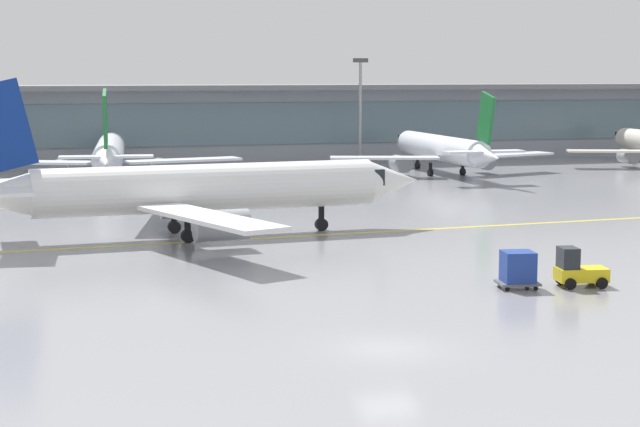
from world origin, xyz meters
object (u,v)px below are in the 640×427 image
apron_light_mast_2 (360,107)px  baggage_tug (577,270)px  taxiing_regional_jet (202,189)px  cargo_dolly_lead (518,268)px  gate_airplane_2 (109,153)px  gate_airplane_3 (442,149)px

apron_light_mast_2 → baggage_tug: bearing=-98.5°
taxiing_regional_jet → apron_light_mast_2: (26.84, 49.11, 3.81)m
cargo_dolly_lead → apron_light_mast_2: apron_light_mast_2 is taller
gate_airplane_2 → baggage_tug: (19.57, -60.92, -2.01)m
apron_light_mast_2 → gate_airplane_3: bearing=-66.2°
gate_airplane_2 → cargo_dolly_lead: size_ratio=12.64×
gate_airplane_2 → cargo_dolly_lead: bearing=-159.4°
gate_airplane_3 → baggage_tug: gate_airplane_3 is taller
taxiing_regional_jet → baggage_tug: (16.24, -22.08, -2.35)m
gate_airplane_2 → apron_light_mast_2: apron_light_mast_2 is taller
gate_airplane_3 → cargo_dolly_lead: (-19.27, -58.29, -1.73)m
baggage_tug → gate_airplane_3: bearing=83.1°
gate_airplane_3 → apron_light_mast_2: bearing=23.3°
gate_airplane_2 → cargo_dolly_lead: (16.39, -60.45, -1.85)m
gate_airplane_3 → baggage_tug: size_ratio=10.07×
taxiing_regional_jet → apron_light_mast_2: bearing=57.4°
taxiing_regional_jet → apron_light_mast_2: size_ratio=2.56×
baggage_tug → cargo_dolly_lead: 3.22m
gate_airplane_2 → apron_light_mast_2: size_ratio=2.29×
cargo_dolly_lead → apron_light_mast_2: bearing=87.4°
gate_airplane_2 → gate_airplane_3: (35.66, -2.17, -0.12)m
baggage_tug → apron_light_mast_2: (10.61, 71.19, 6.16)m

